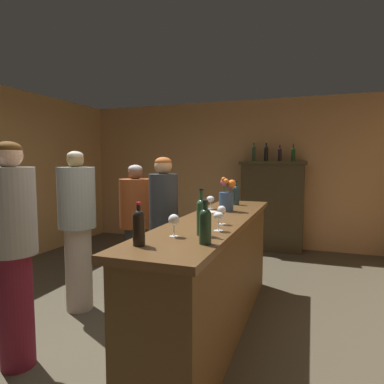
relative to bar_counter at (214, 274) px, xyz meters
The scene contains 22 objects.
floor 0.82m from the bar_counter, 161.38° to the right, with size 9.08×9.08×0.00m, color #463F2E.
wall_back 3.50m from the bar_counter, 99.88° to the left, with size 5.94×0.12×2.69m, color tan.
bar_counter is the anchor object (origin of this frame).
display_cabinet 3.09m from the bar_counter, 86.68° to the left, with size 1.14×0.39×1.58m.
wine_bottle_chardonnay 1.18m from the bar_counter, 90.92° to the left, with size 0.08×0.08×0.29m.
wine_bottle_pinot 0.97m from the bar_counter, 81.40° to the right, with size 0.07×0.07×0.33m.
wine_bottle_syrah 1.15m from the bar_counter, 77.46° to the right, with size 0.08×0.08×0.28m.
wine_bottle_riesling 1.29m from the bar_counter, 98.30° to the right, with size 0.08×0.08×0.27m.
wine_glass_front 0.84m from the bar_counter, 70.96° to the right, with size 0.08×0.08×0.14m.
wine_glass_mid 0.86m from the bar_counter, 110.12° to the left, with size 0.08×0.08×0.14m.
wine_glass_rear 0.70m from the bar_counter, 62.70° to the right, with size 0.07×0.07×0.15m.
wine_glass_spare 1.03m from the bar_counter, 93.85° to the right, with size 0.08×0.08×0.16m.
flower_arrangement 0.82m from the bar_counter, 89.98° to the left, with size 0.17×0.16×0.35m.
cheese_plate 0.62m from the bar_counter, 115.23° to the left, with size 0.16×0.16×0.01m, color white.
display_bottle_left 3.30m from the bar_counter, 92.97° to the left, with size 0.06×0.06×0.35m.
display_bottle_midleft 3.29m from the bar_counter, 88.96° to the left, with size 0.07×0.07×0.34m.
display_bottle_center 3.30m from the bar_counter, 84.65° to the left, with size 0.07×0.07×0.29m.
display_bottle_midright 3.32m from the bar_counter, 80.56° to the left, with size 0.07×0.07×0.30m.
patron_in_navy 0.82m from the bar_counter, 153.39° to the left, with size 0.31×0.31×1.62m.
patron_redhead 1.52m from the bar_counter, behind, with size 0.38×0.38×1.68m.
patron_in_grey 1.38m from the bar_counter, 150.70° to the left, with size 0.40×0.40×1.53m.
patron_tall 1.69m from the bar_counter, 140.82° to the right, with size 0.35×0.35×1.72m.
Camera 1 is at (1.40, -2.68, 1.57)m, focal length 31.22 mm.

